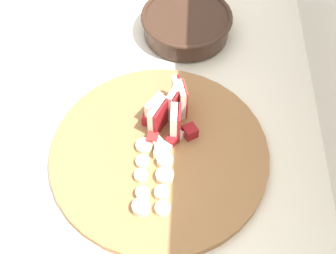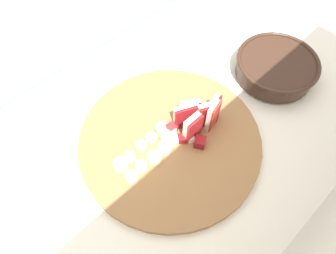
# 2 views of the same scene
# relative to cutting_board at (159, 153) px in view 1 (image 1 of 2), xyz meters

# --- Properties ---
(tile_backsplash) EXTENTS (2.40, 0.04, 1.52)m
(tile_backsplash) POSITION_rel_cutting_board_xyz_m (0.04, 0.31, -0.17)
(tile_backsplash) COLOR silver
(tile_backsplash) RESTS_ON ground
(cutting_board) EXTENTS (0.37, 0.37, 0.02)m
(cutting_board) POSITION_rel_cutting_board_xyz_m (0.00, 0.00, 0.00)
(cutting_board) COLOR olive
(cutting_board) RESTS_ON tiled_countertop
(apple_wedge_fan) EXTENTS (0.10, 0.07, 0.07)m
(apple_wedge_fan) POSITION_rel_cutting_board_xyz_m (-0.07, 0.02, 0.04)
(apple_wedge_fan) COLOR maroon
(apple_wedge_fan) RESTS_ON cutting_board
(apple_dice_pile) EXTENTS (0.09, 0.10, 0.02)m
(apple_dice_pile) POSITION_rel_cutting_board_xyz_m (-0.02, 0.01, 0.02)
(apple_dice_pile) COLOR #A32323
(apple_dice_pile) RESTS_ON cutting_board
(banana_slice_rows) EXTENTS (0.14, 0.07, 0.02)m
(banana_slice_rows) POSITION_rel_cutting_board_xyz_m (0.06, -0.01, 0.01)
(banana_slice_rows) COLOR beige
(banana_slice_rows) RESTS_ON cutting_board
(ceramic_bowl) EXTENTS (0.19, 0.19, 0.05)m
(ceramic_bowl) POSITION_rel_cutting_board_xyz_m (-0.31, 0.04, 0.02)
(ceramic_bowl) COLOR #382319
(ceramic_bowl) RESTS_ON tiled_countertop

